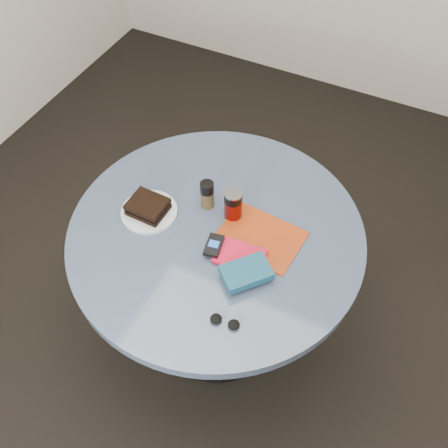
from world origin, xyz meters
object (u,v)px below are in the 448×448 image
at_px(magazine, 260,237).
at_px(table, 217,258).
at_px(soda_can, 233,204).
at_px(headphones, 225,322).
at_px(pepper_grinder, 207,194).
at_px(sandwich, 148,207).
at_px(plate, 149,212).
at_px(novel, 246,272).
at_px(mp3_player, 214,245).
at_px(red_book, 240,256).

bearing_deg(magazine, table, -160.58).
relative_size(soda_can, headphones, 1.23).
bearing_deg(headphones, pepper_grinder, 123.71).
bearing_deg(sandwich, plate, 40.57).
bearing_deg(pepper_grinder, novel, -41.06).
xyz_separation_m(table, pepper_grinder, (-0.08, 0.09, 0.22)).
relative_size(table, plate, 5.15).
xyz_separation_m(magazine, headphones, (0.03, -0.34, 0.01)).
distance_m(plate, headphones, 0.50).
bearing_deg(soda_can, plate, -155.98).
xyz_separation_m(soda_can, mp3_player, (0.01, -0.16, -0.03)).
bearing_deg(sandwich, magazine, 10.76).
distance_m(sandwich, red_book, 0.36).
bearing_deg(soda_can, mp3_player, -87.41).
relative_size(sandwich, novel, 0.86).
height_order(plate, sandwich, sandwich).
bearing_deg(table, magazine, 14.64).
bearing_deg(soda_can, red_book, -57.35).
relative_size(sandwich, mp3_player, 1.37).
relative_size(sandwich, pepper_grinder, 1.17).
xyz_separation_m(table, red_book, (0.12, -0.07, 0.17)).
height_order(table, pepper_grinder, pepper_grinder).
xyz_separation_m(sandwich, headphones, (0.42, -0.26, -0.02)).
relative_size(novel, mp3_player, 1.60).
relative_size(plate, magazine, 0.72).
bearing_deg(headphones, plate, 147.98).
height_order(plate, pepper_grinder, pepper_grinder).
distance_m(table, plate, 0.30).
relative_size(plate, novel, 1.30).
bearing_deg(red_book, headphones, -80.46).
bearing_deg(magazine, soda_can, 164.45).
bearing_deg(novel, table, 94.18).
height_order(soda_can, magazine, soda_can).
distance_m(red_book, headphones, 0.24).
bearing_deg(novel, headphones, -135.40).
relative_size(sandwich, headphones, 1.36).
bearing_deg(red_book, soda_can, 117.66).
xyz_separation_m(plate, novel, (0.41, -0.09, 0.03)).
height_order(plate, novel, novel).
relative_size(table, red_book, 6.35).
xyz_separation_m(novel, mp3_player, (-0.14, 0.05, -0.01)).
distance_m(table, mp3_player, 0.21).
height_order(table, sandwich, sandwich).
xyz_separation_m(pepper_grinder, headphones, (0.26, -0.38, -0.05)).
xyz_separation_m(table, plate, (-0.24, -0.03, 0.17)).
height_order(mp3_player, headphones, mp3_player).
height_order(table, mp3_player, mp3_player).
bearing_deg(plate, table, 8.19).
distance_m(plate, sandwich, 0.03).
bearing_deg(table, mp3_player, -68.00).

